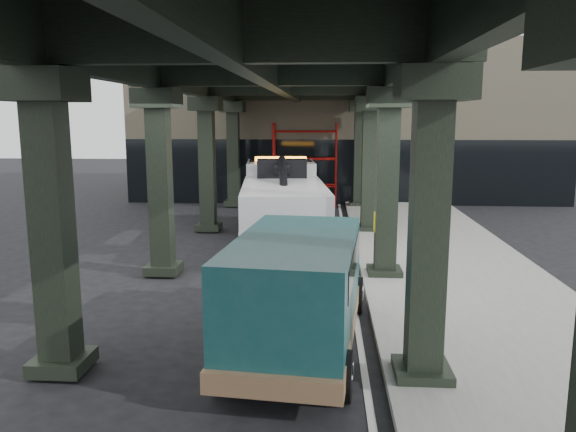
% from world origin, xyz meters
% --- Properties ---
extents(ground, '(90.00, 90.00, 0.00)m').
position_xyz_m(ground, '(0.00, 0.00, 0.00)').
color(ground, black).
rests_on(ground, ground).
extents(sidewalk, '(5.00, 40.00, 0.15)m').
position_xyz_m(sidewalk, '(4.50, 2.00, 0.07)').
color(sidewalk, gray).
rests_on(sidewalk, ground).
extents(lane_stripe, '(0.12, 38.00, 0.01)m').
position_xyz_m(lane_stripe, '(1.70, 2.00, 0.01)').
color(lane_stripe, silver).
rests_on(lane_stripe, ground).
extents(viaduct, '(7.40, 32.00, 6.40)m').
position_xyz_m(viaduct, '(-0.40, 2.00, 5.46)').
color(viaduct, black).
rests_on(viaduct, ground).
extents(building, '(22.00, 10.00, 8.00)m').
position_xyz_m(building, '(2.00, 20.00, 4.00)').
color(building, '#C6B793').
rests_on(building, ground).
extents(scaffolding, '(3.08, 0.88, 4.00)m').
position_xyz_m(scaffolding, '(0.00, 14.64, 2.11)').
color(scaffolding, '#B2100E').
rests_on(scaffolding, ground).
extents(tow_truck, '(3.42, 9.23, 2.96)m').
position_xyz_m(tow_truck, '(-0.48, 6.46, 1.44)').
color(tow_truck, black).
rests_on(tow_truck, ground).
extents(towed_van, '(2.65, 5.64, 2.21)m').
position_xyz_m(towed_van, '(0.54, -2.83, 1.19)').
color(towed_van, '#134347').
rests_on(towed_van, ground).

